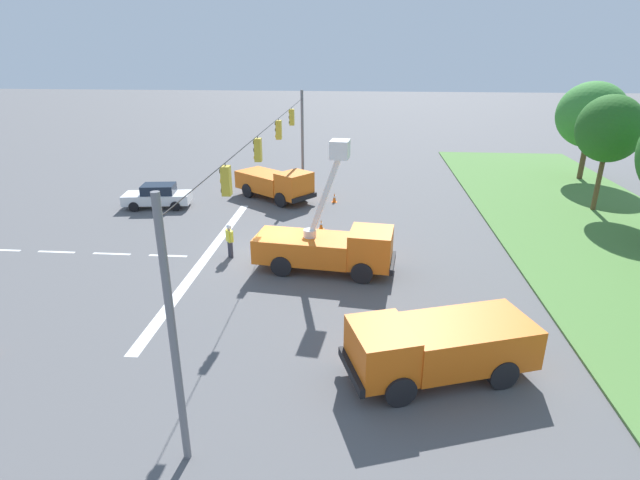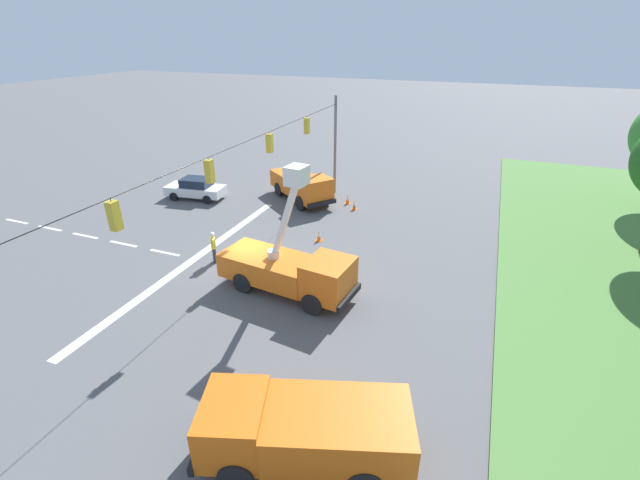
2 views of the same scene
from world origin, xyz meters
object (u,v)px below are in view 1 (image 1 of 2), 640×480
object	(u,v)px
utility_truck_support_near	(276,183)
traffic_cone_foreground_left	(324,194)
tree_far_west	(592,115)
utility_truck_support_far	(439,345)
tree_west	(609,129)
road_worker	(230,239)
traffic_cone_foreground_right	(321,225)
sedan_white	(158,196)
traffic_cone_mid_right	(334,198)
utility_truck_bucket_lift	(329,245)

from	to	relation	value
utility_truck_support_near	traffic_cone_foreground_left	size ratio (longest dim) A/B	8.88
tree_far_west	utility_truck_support_far	xyz separation A→B (m)	(26.91, -14.85, -3.94)
tree_west	road_worker	size ratio (longest dim) A/B	4.16
traffic_cone_foreground_left	traffic_cone_foreground_right	distance (m)	6.43
utility_truck_support_far	tree_west	bearing A→B (deg)	146.05
utility_truck_support_near	sedan_white	distance (m)	7.92
traffic_cone_foreground_right	traffic_cone_mid_right	world-z (taller)	traffic_cone_mid_right
traffic_cone_mid_right	traffic_cone_foreground_left	bearing A→B (deg)	-138.92
tree_west	sedan_white	world-z (taller)	tree_west
utility_truck_support_near	traffic_cone_foreground_right	xyz separation A→B (m)	(5.90, 3.65, -0.85)
utility_truck_bucket_lift	road_worker	distance (m)	5.23
utility_truck_bucket_lift	utility_truck_support_far	bearing A→B (deg)	27.43
utility_truck_support_far	road_worker	xyz separation A→B (m)	(-9.03, -9.15, -0.16)
utility_truck_support_far	traffic_cone_foreground_left	distance (m)	20.63
utility_truck_support_near	traffic_cone_foreground_right	bearing A→B (deg)	31.75
tree_far_west	utility_truck_bucket_lift	bearing A→B (deg)	-44.77
sedan_white	road_worker	bearing A→B (deg)	41.29
utility_truck_bucket_lift	utility_truck_support_near	xyz separation A→B (m)	(-11.58, -4.49, -0.15)
utility_truck_bucket_lift	utility_truck_support_near	world-z (taller)	utility_truck_bucket_lift
utility_truck_bucket_lift	sedan_white	world-z (taller)	utility_truck_bucket_lift
utility_truck_support_near	sedan_white	world-z (taller)	utility_truck_support_near
utility_truck_bucket_lift	traffic_cone_foreground_right	xyz separation A→B (m)	(-5.68, -0.84, -1.00)
utility_truck_support_far	road_worker	size ratio (longest dim) A/B	3.65
tree_west	utility_truck_bucket_lift	size ratio (longest dim) A/B	1.08
tree_west	utility_truck_support_far	bearing A→B (deg)	-33.95
sedan_white	utility_truck_support_far	bearing A→B (deg)	43.55
tree_far_west	traffic_cone_mid_right	world-z (taller)	tree_far_west
tree_west	utility_truck_support_far	size ratio (longest dim) A/B	1.14
traffic_cone_mid_right	utility_truck_support_far	bearing A→B (deg)	13.15
traffic_cone_foreground_left	traffic_cone_mid_right	bearing A→B (deg)	41.08
utility_truck_bucket_lift	sedan_white	xyz separation A→B (m)	(-9.05, -11.99, -0.51)
tree_west	utility_truck_bucket_lift	bearing A→B (deg)	-57.10
utility_truck_support_near	utility_truck_support_far	distance (m)	21.22
tree_west	tree_far_west	bearing A→B (deg)	164.22
road_worker	traffic_cone_mid_right	distance (m)	11.07
tree_far_west	utility_truck_bucket_lift	xyz separation A→B (m)	(19.07, -18.92, -3.80)
sedan_white	traffic_cone_foreground_left	distance (m)	11.25
tree_west	utility_truck_support_near	xyz separation A→B (m)	(-0.87, -21.04, -4.14)
utility_truck_support_near	tree_far_west	bearing A→B (deg)	107.75
tree_far_west	traffic_cone_foreground_left	size ratio (longest dim) A/B	11.05
utility_truck_support_near	road_worker	size ratio (longest dim) A/B	3.45
tree_far_west	road_worker	world-z (taller)	tree_far_west
utility_truck_support_far	utility_truck_bucket_lift	bearing A→B (deg)	-152.57
road_worker	utility_truck_support_near	bearing A→B (deg)	176.72
tree_far_west	road_worker	xyz separation A→B (m)	(17.88, -24.00, -4.10)
utility_truck_support_near	road_worker	distance (m)	10.40
road_worker	utility_truck_support_far	bearing A→B (deg)	45.38
traffic_cone_foreground_left	utility_truck_bucket_lift	bearing A→B (deg)	5.51
sedan_white	traffic_cone_foreground_left	bearing A→B (deg)	105.75
utility_truck_support_far	traffic_cone_mid_right	size ratio (longest dim) A/B	9.68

